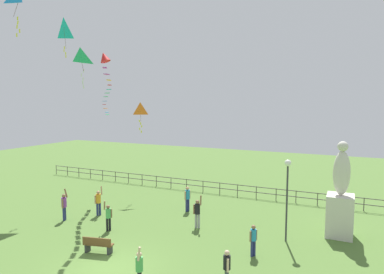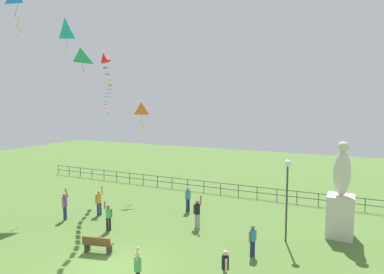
{
  "view_description": "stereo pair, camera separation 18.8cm",
  "coord_description": "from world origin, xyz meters",
  "px_view_note": "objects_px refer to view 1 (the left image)",
  "views": [
    {
      "loc": [
        9.58,
        -11.71,
        7.48
      ],
      "look_at": [
        1.16,
        6.41,
        5.45
      ],
      "focal_mm": 31.79,
      "sensor_mm": 36.0,
      "label": 1
    },
    {
      "loc": [
        9.75,
        -11.63,
        7.48
      ],
      "look_at": [
        1.16,
        6.41,
        5.45
      ],
      "focal_mm": 31.79,
      "sensor_mm": 36.0,
      "label": 2
    }
  ],
  "objects_px": {
    "person_7": "(187,197)",
    "person_3": "(253,238)",
    "person_0": "(197,212)",
    "kite_0": "(140,110)",
    "person_1": "(98,201)",
    "person_2": "(227,267)",
    "lamppost": "(287,182)",
    "kite_2": "(80,57)",
    "statue_monument": "(340,203)",
    "person_4": "(108,216)",
    "kite_1": "(64,29)",
    "person_6": "(139,268)",
    "person_5": "(64,205)",
    "streamer_kite": "(105,66)",
    "park_bench": "(98,244)"
  },
  "relations": [
    {
      "from": "lamppost",
      "to": "person_2",
      "type": "relative_size",
      "value": 2.79
    },
    {
      "from": "person_6",
      "to": "person_7",
      "type": "relative_size",
      "value": 1.08
    },
    {
      "from": "person_4",
      "to": "statue_monument",
      "type": "bearing_deg",
      "value": 21.45
    },
    {
      "from": "park_bench",
      "to": "person_1",
      "type": "xyz_separation_m",
      "value": [
        -3.81,
        4.56,
        0.52
      ]
    },
    {
      "from": "person_5",
      "to": "person_6",
      "type": "distance_m",
      "value": 10.11
    },
    {
      "from": "streamer_kite",
      "to": "person_5",
      "type": "bearing_deg",
      "value": -155.84
    },
    {
      "from": "person_6",
      "to": "kite_1",
      "type": "distance_m",
      "value": 19.73
    },
    {
      "from": "kite_2",
      "to": "person_4",
      "type": "bearing_deg",
      "value": 16.98
    },
    {
      "from": "person_1",
      "to": "person_3",
      "type": "xyz_separation_m",
      "value": [
        10.88,
        -1.6,
        -0.08
      ]
    },
    {
      "from": "park_bench",
      "to": "person_6",
      "type": "distance_m",
      "value": 4.25
    },
    {
      "from": "statue_monument",
      "to": "lamppost",
      "type": "distance_m",
      "value": 3.51
    },
    {
      "from": "person_4",
      "to": "person_7",
      "type": "relative_size",
      "value": 1.04
    },
    {
      "from": "person_6",
      "to": "kite_1",
      "type": "bearing_deg",
      "value": 144.31
    },
    {
      "from": "person_3",
      "to": "kite_2",
      "type": "relative_size",
      "value": 0.69
    },
    {
      "from": "person_1",
      "to": "person_2",
      "type": "height_order",
      "value": "person_1"
    },
    {
      "from": "statue_monument",
      "to": "person_3",
      "type": "distance_m",
      "value": 5.92
    },
    {
      "from": "person_6",
      "to": "kite_2",
      "type": "relative_size",
      "value": 0.83
    },
    {
      "from": "lamppost",
      "to": "park_bench",
      "type": "relative_size",
      "value": 2.87
    },
    {
      "from": "person_7",
      "to": "kite_1",
      "type": "bearing_deg",
      "value": -176.3
    },
    {
      "from": "statue_monument",
      "to": "lamppost",
      "type": "height_order",
      "value": "statue_monument"
    },
    {
      "from": "kite_1",
      "to": "kite_2",
      "type": "xyz_separation_m",
      "value": [
        6.11,
        -4.92,
        -3.04
      ]
    },
    {
      "from": "lamppost",
      "to": "person_1",
      "type": "bearing_deg",
      "value": -175.51
    },
    {
      "from": "person_7",
      "to": "person_3",
      "type": "bearing_deg",
      "value": -39.39
    },
    {
      "from": "kite_0",
      "to": "person_1",
      "type": "bearing_deg",
      "value": -84.09
    },
    {
      "from": "person_7",
      "to": "person_0",
      "type": "bearing_deg",
      "value": -53.57
    },
    {
      "from": "person_0",
      "to": "person_3",
      "type": "distance_m",
      "value": 4.59
    },
    {
      "from": "person_6",
      "to": "streamer_kite",
      "type": "distance_m",
      "value": 12.32
    },
    {
      "from": "statue_monument",
      "to": "person_5",
      "type": "distance_m",
      "value": 16.61
    },
    {
      "from": "person_4",
      "to": "kite_1",
      "type": "relative_size",
      "value": 0.61
    },
    {
      "from": "kite_0",
      "to": "kite_2",
      "type": "xyz_separation_m",
      "value": [
        1.65,
        -8.43,
        3.14
      ]
    },
    {
      "from": "streamer_kite",
      "to": "statue_monument",
      "type": "bearing_deg",
      "value": 14.33
    },
    {
      "from": "person_0",
      "to": "kite_0",
      "type": "bearing_deg",
      "value": 144.27
    },
    {
      "from": "person_3",
      "to": "person_6",
      "type": "distance_m",
      "value": 5.93
    },
    {
      "from": "lamppost",
      "to": "person_4",
      "type": "distance_m",
      "value": 10.35
    },
    {
      "from": "park_bench",
      "to": "person_5",
      "type": "bearing_deg",
      "value": 150.79
    },
    {
      "from": "person_4",
      "to": "streamer_kite",
      "type": "height_order",
      "value": "streamer_kite"
    },
    {
      "from": "person_2",
      "to": "kite_0",
      "type": "xyz_separation_m",
      "value": [
        -11.3,
        10.98,
        5.96
      ]
    },
    {
      "from": "lamppost",
      "to": "kite_2",
      "type": "relative_size",
      "value": 1.96
    },
    {
      "from": "person_1",
      "to": "person_0",
      "type": "bearing_deg",
      "value": 5.61
    },
    {
      "from": "person_1",
      "to": "kite_2",
      "type": "bearing_deg",
      "value": -66.43
    },
    {
      "from": "kite_0",
      "to": "person_5",
      "type": "bearing_deg",
      "value": -95.14
    },
    {
      "from": "person_1",
      "to": "person_7",
      "type": "bearing_deg",
      "value": 32.87
    },
    {
      "from": "person_1",
      "to": "person_6",
      "type": "height_order",
      "value": "person_1"
    },
    {
      "from": "person_7",
      "to": "person_2",
      "type": "bearing_deg",
      "value": -55.12
    },
    {
      "from": "kite_2",
      "to": "person_0",
      "type": "bearing_deg",
      "value": 27.21
    },
    {
      "from": "person_4",
      "to": "park_bench",
      "type": "bearing_deg",
      "value": -61.07
    },
    {
      "from": "park_bench",
      "to": "person_4",
      "type": "bearing_deg",
      "value": 118.93
    },
    {
      "from": "kite_0",
      "to": "streamer_kite",
      "type": "distance_m",
      "value": 7.42
    },
    {
      "from": "lamppost",
      "to": "person_3",
      "type": "height_order",
      "value": "lamppost"
    },
    {
      "from": "person_4",
      "to": "person_7",
      "type": "bearing_deg",
      "value": 62.9
    }
  ]
}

